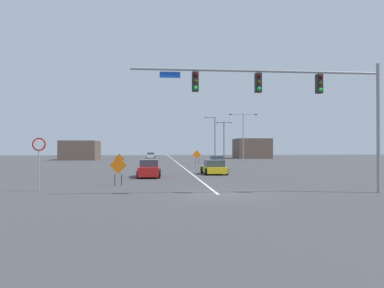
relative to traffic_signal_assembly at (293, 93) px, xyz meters
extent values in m
plane|color=#444447|center=(-4.11, 0.02, -5.52)|extent=(213.88, 213.88, 0.00)
cube|color=white|center=(-4.11, 59.43, -5.52)|extent=(0.16, 118.82, 0.01)
cylinder|color=gray|center=(4.95, 0.02, -1.90)|extent=(0.20, 0.20, 7.24)
cylinder|color=gray|center=(-1.92, 0.02, 1.17)|extent=(13.75, 0.14, 0.14)
cube|color=black|center=(1.51, 0.02, 0.52)|extent=(0.34, 0.32, 1.05)
sphere|color=#3A0503|center=(1.51, -0.15, 0.87)|extent=(0.22, 0.22, 0.22)
sphere|color=#3C3106|center=(1.51, -0.15, 0.52)|extent=(0.22, 0.22, 0.22)
sphere|color=green|center=(1.51, -0.15, 0.17)|extent=(0.22, 0.22, 0.22)
cube|color=black|center=(-1.92, 0.02, 0.52)|extent=(0.34, 0.32, 1.05)
sphere|color=#3A0503|center=(-1.92, -0.15, 0.87)|extent=(0.22, 0.22, 0.22)
sphere|color=#3C3106|center=(-1.92, -0.15, 0.52)|extent=(0.22, 0.22, 0.22)
sphere|color=green|center=(-1.92, -0.15, 0.17)|extent=(0.22, 0.22, 0.22)
cube|color=black|center=(-5.36, 0.02, 0.52)|extent=(0.34, 0.32, 1.05)
sphere|color=#3A0503|center=(-5.36, -0.15, 0.87)|extent=(0.22, 0.22, 0.22)
sphere|color=#3C3106|center=(-5.36, -0.15, 0.52)|extent=(0.22, 0.22, 0.22)
sphere|color=green|center=(-5.36, -0.15, 0.17)|extent=(0.22, 0.22, 0.22)
cube|color=#1447B7|center=(-6.71, 0.02, 0.88)|extent=(1.10, 0.03, 0.32)
cylinder|color=gray|center=(-14.17, 2.37, -4.36)|extent=(0.07, 0.07, 2.33)
cylinder|color=#B20F14|center=(-14.17, 2.37, -2.81)|extent=(0.76, 0.03, 0.76)
cylinder|color=white|center=(-14.17, 2.35, -2.81)|extent=(0.61, 0.01, 0.61)
cylinder|color=black|center=(5.75, 64.29, -0.71)|extent=(0.16, 0.16, 9.62)
cylinder|color=black|center=(4.68, 64.29, 3.95)|extent=(2.15, 0.08, 0.08)
cube|color=#262628|center=(3.60, 64.29, 3.95)|extent=(0.44, 0.24, 0.14)
cylinder|color=black|center=(6.82, 58.56, -1.48)|extent=(0.16, 0.16, 8.10)
cylinder|color=black|center=(6.06, 58.56, 2.42)|extent=(1.51, 0.08, 0.08)
cube|color=#262628|center=(5.31, 58.56, 2.42)|extent=(0.44, 0.24, 0.14)
cylinder|color=black|center=(7.58, 58.56, 2.42)|extent=(1.51, 0.08, 0.08)
cube|color=#262628|center=(8.34, 58.56, 2.42)|extent=(0.44, 0.24, 0.14)
cylinder|color=gray|center=(6.93, 41.06, -1.40)|extent=(0.16, 0.16, 8.26)
cylinder|color=gray|center=(5.83, 41.06, 2.58)|extent=(2.19, 0.08, 0.08)
cube|color=#262628|center=(4.74, 41.06, 2.58)|extent=(0.44, 0.24, 0.14)
cylinder|color=gray|center=(8.03, 41.06, 2.58)|extent=(2.19, 0.08, 0.08)
cube|color=#262628|center=(9.12, 41.06, 2.58)|extent=(0.44, 0.24, 0.14)
cube|color=orange|center=(-11.54, 20.99, -4.19)|extent=(1.09, 0.14, 1.09)
cylinder|color=black|center=(-11.75, 21.00, -5.14)|extent=(0.05, 0.05, 0.76)
cylinder|color=black|center=(-11.33, 20.97, -5.14)|extent=(0.05, 0.05, 0.76)
cube|color=orange|center=(-9.98, 5.37, -4.17)|extent=(1.16, 0.11, 1.16)
cylinder|color=black|center=(-10.21, 5.38, -5.14)|extent=(0.05, 0.05, 0.76)
cylinder|color=black|center=(-9.76, 5.35, -5.14)|extent=(0.05, 0.05, 0.76)
cube|color=orange|center=(-1.38, 36.80, -4.05)|extent=(1.36, 0.21, 1.36)
cylinder|color=black|center=(-1.65, 36.76, -5.14)|extent=(0.05, 0.05, 0.77)
cylinder|color=black|center=(-1.12, 36.83, -5.14)|extent=(0.05, 0.05, 0.77)
cube|color=red|center=(-8.08, 12.25, -4.99)|extent=(1.78, 4.36, 0.75)
cube|color=#333D47|center=(-8.08, 12.47, -4.32)|extent=(1.58, 2.17, 0.60)
cylinder|color=black|center=(-8.97, 10.75, -5.20)|extent=(0.23, 0.64, 0.64)
cylinder|color=black|center=(-7.26, 10.72, -5.20)|extent=(0.23, 0.64, 0.64)
cylinder|color=black|center=(-8.91, 13.78, -5.20)|extent=(0.23, 0.64, 0.64)
cylinder|color=black|center=(-7.20, 13.75, -5.20)|extent=(0.23, 0.64, 0.64)
cube|color=white|center=(-9.09, 69.89, -5.01)|extent=(1.90, 4.14, 0.71)
cube|color=#333D47|center=(-9.09, 70.10, -4.40)|extent=(1.68, 2.39, 0.50)
cylinder|color=black|center=(-10.03, 68.48, -5.20)|extent=(0.24, 0.65, 0.64)
cylinder|color=black|center=(-8.23, 68.44, -5.20)|extent=(0.24, 0.65, 0.64)
cylinder|color=black|center=(-9.96, 71.35, -5.20)|extent=(0.24, 0.65, 0.64)
cylinder|color=black|center=(-8.16, 71.30, -5.20)|extent=(0.24, 0.65, 0.64)
cube|color=#B7BABF|center=(0.45, 29.44, -5.03)|extent=(1.90, 4.64, 0.66)
cube|color=#333D47|center=(0.44, 29.21, -4.38)|extent=(1.64, 2.56, 0.64)
cylinder|color=black|center=(1.37, 31.00, -5.20)|extent=(0.25, 0.65, 0.64)
cylinder|color=black|center=(-0.34, 31.07, -5.20)|extent=(0.25, 0.65, 0.64)
cylinder|color=black|center=(1.23, 27.80, -5.20)|extent=(0.25, 0.65, 0.64)
cylinder|color=black|center=(-0.48, 27.88, -5.20)|extent=(0.25, 0.65, 0.64)
cube|color=gold|center=(-2.02, 15.22, -5.08)|extent=(2.02, 3.97, 0.56)
cube|color=#333D47|center=(-2.01, 15.02, -4.49)|extent=(1.77, 1.85, 0.64)
cylinder|color=black|center=(-1.10, 16.62, -5.20)|extent=(0.24, 0.65, 0.64)
cylinder|color=black|center=(-3.01, 16.57, -5.20)|extent=(0.24, 0.65, 0.64)
cylinder|color=black|center=(-1.02, 13.87, -5.20)|extent=(0.24, 0.65, 0.64)
cylinder|color=black|center=(-2.94, 13.82, -5.20)|extent=(0.24, 0.65, 0.64)
cube|color=brown|center=(-23.57, 59.06, -3.54)|extent=(7.28, 7.92, 3.97)
cube|color=brown|center=(14.99, 66.38, -3.18)|extent=(7.82, 8.19, 4.69)
camera|label=1|loc=(-7.34, -19.40, -3.01)|focal=34.28mm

